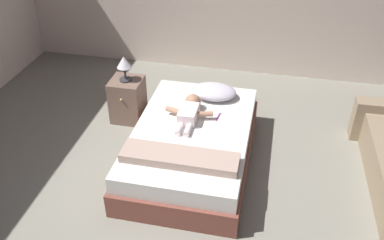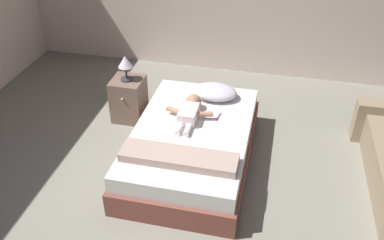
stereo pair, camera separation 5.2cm
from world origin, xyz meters
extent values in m
plane|color=gray|center=(0.00, 0.00, 0.00)|extent=(8.00, 8.00, 0.00)
cube|color=brown|center=(0.01, 0.73, 0.13)|extent=(1.22, 1.92, 0.26)
cube|color=white|center=(0.01, 0.73, 0.35)|extent=(1.17, 1.84, 0.18)
ellipsoid|color=silver|center=(0.12, 1.38, 0.52)|extent=(0.52, 0.35, 0.15)
cube|color=white|center=(-0.06, 0.87, 0.51)|extent=(0.18, 0.30, 0.14)
sphere|color=tan|center=(-0.06, 1.09, 0.53)|extent=(0.17, 0.17, 0.17)
cylinder|color=tan|center=(-0.23, 0.92, 0.51)|extent=(0.18, 0.09, 0.06)
cylinder|color=tan|center=(0.11, 0.92, 0.51)|extent=(0.18, 0.10, 0.06)
cylinder|color=white|center=(-0.11, 0.64, 0.48)|extent=(0.06, 0.17, 0.06)
cylinder|color=white|center=(-0.01, 0.64, 0.48)|extent=(0.06, 0.17, 0.06)
cube|color=#B23A99|center=(0.24, 0.98, 0.45)|extent=(0.03, 0.15, 0.01)
cube|color=white|center=(0.25, 1.06, 0.46)|extent=(0.02, 0.03, 0.01)
cube|color=#775D4F|center=(-0.94, 1.39, 0.27)|extent=(0.37, 0.37, 0.54)
sphere|color=tan|center=(-0.94, 1.19, 0.39)|extent=(0.03, 0.03, 0.03)
cylinder|color=#333338|center=(-0.94, 1.39, 0.55)|extent=(0.15, 0.15, 0.02)
cylinder|color=#333338|center=(-0.94, 1.39, 0.63)|extent=(0.02, 0.02, 0.15)
cone|color=silver|center=(-0.94, 1.39, 0.78)|extent=(0.17, 0.17, 0.14)
cube|color=tan|center=(0.01, 0.19, 0.49)|extent=(1.09, 0.28, 0.08)
camera|label=1|loc=(0.76, -2.72, 2.97)|focal=39.48mm
camera|label=2|loc=(0.81, -2.71, 2.97)|focal=39.48mm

